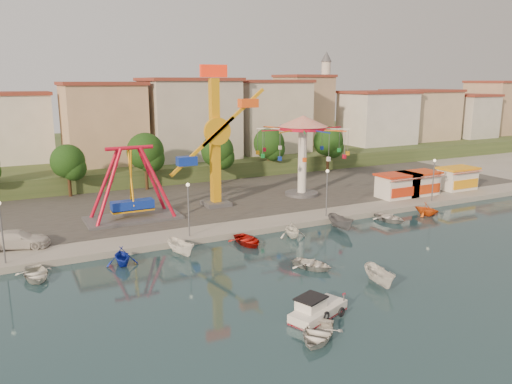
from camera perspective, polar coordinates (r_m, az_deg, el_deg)
ground at (r=41.71m, az=9.21°, el=-9.11°), size 200.00×200.00×0.00m
quay_deck at (r=97.07m, az=-12.92°, el=3.39°), size 200.00×100.00×0.60m
asphalt_pad at (r=66.96m, az=-6.07°, el=-0.15°), size 90.00×28.00×0.01m
hill_terrace at (r=101.70m, az=-13.66°, el=4.45°), size 200.00×60.00×3.00m
pirate_ship_ride at (r=55.00m, az=-14.06°, el=0.77°), size 10.00×5.00×8.00m
kamikaze_tower at (r=58.89m, az=-4.26°, el=5.85°), size 7.99×3.10×16.50m
wave_swinger at (r=64.60m, az=5.36°, el=6.23°), size 11.60×11.60×10.40m
booth_left at (r=66.59m, az=15.86°, el=0.73°), size 5.40×3.78×3.08m
booth_mid at (r=69.07m, az=18.06°, el=1.00°), size 5.40×3.78×3.08m
booth_right at (r=74.29m, az=22.00°, el=1.49°), size 5.40×3.78×3.08m
lamp_post_0 at (r=45.70m, az=-27.01°, el=-4.31°), size 0.14×0.14×5.00m
lamp_post_1 at (r=48.18m, az=-7.70°, el=-2.19°), size 0.14×0.14×5.00m
lamp_post_2 at (r=55.38m, az=8.09°, el=-0.26°), size 0.14×0.14×5.00m
lamp_post_3 at (r=65.76m, az=19.58°, el=1.17°), size 0.14×0.14×5.00m
tree_1 at (r=68.42m, az=-20.72°, el=3.29°), size 4.35×4.35×6.80m
tree_2 at (r=69.67m, az=-12.53°, el=4.56°), size 5.02×5.02×7.85m
tree_3 at (r=71.53m, az=-4.43°, el=4.73°), size 4.68×4.68×7.32m
tree_4 at (r=78.47m, az=1.49°, el=5.60°), size 4.86×4.86×7.60m
tree_5 at (r=82.21m, az=8.27°, el=5.77°), size 4.83×4.83×7.54m
building_1 at (r=82.82m, az=-25.76°, el=5.83°), size 12.33×9.01×8.63m
building_2 at (r=84.62m, az=-16.89°, el=7.53°), size 11.95×9.28×11.23m
building_3 at (r=85.25m, az=-7.24°, el=7.32°), size 12.59×10.50×9.20m
building_4 at (r=93.71m, az=-0.13°, el=7.90°), size 10.75×9.23×9.24m
building_5 at (r=98.80m, az=7.33°, el=8.62°), size 12.77×10.96×11.21m
building_6 at (r=104.66m, az=13.23°, el=8.92°), size 8.23×8.98×12.36m
building_7 at (r=116.34m, az=16.13°, el=8.21°), size 11.59×10.93×8.76m
building_8 at (r=121.83m, az=23.15°, el=8.78°), size 12.84×9.28×12.58m
building_9 at (r=134.21m, az=25.94°, el=8.07°), size 12.95×9.17×9.21m
minaret at (r=103.69m, az=7.92°, el=10.97°), size 2.80×2.80×18.00m
cabin_motorboat at (r=34.16m, az=6.95°, el=-13.34°), size 4.82×3.24×1.59m
rowboat_a at (r=42.21m, az=6.45°, el=-8.22°), size 3.89×4.30×0.73m
rowboat_b at (r=31.54m, az=7.02°, el=-15.74°), size 4.61×4.52×0.78m
skiff at (r=39.70m, az=13.96°, el=-9.37°), size 2.03×3.87×1.42m
van at (r=49.84m, az=-25.59°, el=-4.89°), size 5.86×3.76×1.58m
moored_boat_0 at (r=43.49m, az=-23.90°, el=-8.58°), size 3.00×4.05×0.81m
moored_boat_1 at (r=44.09m, az=-15.09°, el=-7.07°), size 2.84×3.22×1.60m
moored_boat_2 at (r=45.38m, az=-8.55°, el=-6.32°), size 2.17×3.89×1.42m
moored_boat_3 at (r=47.84m, az=-0.97°, el=-5.54°), size 3.06×4.13×0.82m
moored_boat_4 at (r=50.01m, az=4.15°, el=-4.32°), size 3.04×3.38×1.57m
moored_boat_5 at (r=53.25m, az=9.67°, el=-3.45°), size 1.55×3.93×1.51m
moored_boat_6 at (r=57.52m, az=15.06°, el=-2.87°), size 3.26×4.19×0.79m
moored_boat_7 at (r=61.16m, az=18.91°, el=-1.83°), size 3.25×3.55×1.58m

